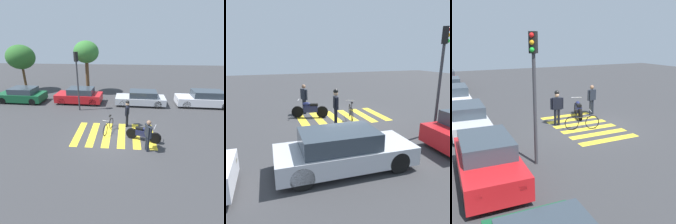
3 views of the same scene
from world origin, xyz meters
The scene contains 8 objects.
ground_plane centered at (0.00, 0.00, 0.00)m, with size 60.00×60.00×0.00m, color #38383A.
police_motorcycle centered at (1.72, -0.56, 0.47)m, with size 2.01×0.91×1.05m.
leaning_bicycle centered at (-0.41, 0.40, 0.39)m, with size 0.60×1.71×1.02m.
officer_on_foot centered at (0.78, 1.22, 1.10)m, with size 0.29×0.69×1.87m.
officer_by_motorcycle centered at (1.85, -1.54, 1.04)m, with size 0.34×0.68×1.79m.
crosswalk_stripes centered at (0.00, 0.00, 0.00)m, with size 4.95×3.05×0.01m.
car_silver_sedan centered at (2.00, 5.50, 0.62)m, with size 4.39×1.84×1.29m.
traffic_light_pole centered at (-3.16, 3.85, 3.09)m, with size 0.35×0.34×4.65m.
Camera 2 is at (4.29, 11.38, 3.53)m, focal length 35.07 mm.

